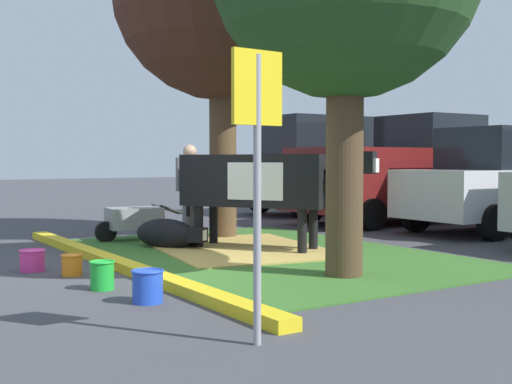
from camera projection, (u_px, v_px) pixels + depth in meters
ground_plane at (172, 268)px, 8.61m from camera, size 80.00×80.00×0.00m
grass_island at (267, 254)px, 9.84m from camera, size 6.48×4.36×0.02m
curb_yellow at (118, 264)px, 8.58m from camera, size 7.68×0.24×0.12m
hay_bedding at (240, 249)px, 10.26m from camera, size 3.56×2.90×0.04m
cow_holstein at (262, 181)px, 10.16m from camera, size 2.81×2.05×1.53m
calf_lying at (167, 234)px, 10.39m from camera, size 1.30×0.93×0.48m
person_handler at (190, 191)px, 11.01m from camera, size 0.34×0.53×1.66m
wheelbarrow at (133, 219)px, 11.41m from camera, size 0.68×1.62×0.63m
parking_sign at (257, 138)px, 4.96m from camera, size 0.06×0.44×2.23m
bucket_pink at (32, 260)px, 8.35m from camera, size 0.33×0.33×0.27m
bucket_orange at (72, 264)px, 8.02m from camera, size 0.27×0.27×0.26m
bucket_green at (102, 275)px, 7.16m from camera, size 0.28×0.28×0.31m
bucket_blue at (148, 286)px, 6.50m from camera, size 0.33×0.33×0.33m
suv_black at (327, 165)px, 17.41m from camera, size 2.14×4.61×2.52m
pickup_truck_maroon at (403, 173)px, 14.90m from camera, size 2.24×5.41×2.42m
hatchback_white at (503, 181)px, 12.91m from camera, size 2.04×4.41×2.02m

